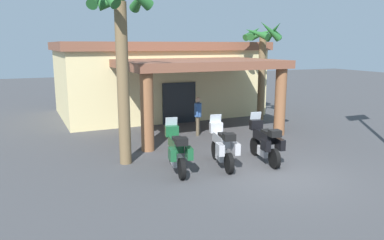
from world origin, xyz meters
TOP-DOWN VIEW (x-y plane):
  - ground_plane at (0.00, 0.00)m, footprint 80.00×80.00m
  - motel_building at (-0.11, 11.62)m, footprint 11.50×11.79m
  - motorcycle_green at (-2.75, 1.51)m, footprint 0.83×2.21m
  - motorcycle_silver at (-1.17, 1.42)m, footprint 0.87×2.20m
  - motorcycle_black at (0.42, 1.29)m, footprint 0.82×2.21m
  - pedestrian at (-0.18, 5.70)m, footprint 0.32×0.46m
  - palm_tree_roadside at (-4.09, 2.98)m, footprint 2.09×2.11m
  - palm_tree_near_portico at (4.13, 7.33)m, footprint 2.12×2.14m

SIDE VIEW (x-z plane):
  - ground_plane at x=0.00m, z-range 0.00..0.00m
  - motorcycle_green at x=-2.75m, z-range -0.11..1.50m
  - motorcycle_silver at x=-1.17m, z-range -0.11..1.50m
  - motorcycle_black at x=0.42m, z-range -0.11..1.50m
  - pedestrian at x=-0.18m, z-range 0.14..1.85m
  - motel_building at x=-0.11m, z-range 0.05..4.18m
  - palm_tree_near_portico at x=4.13m, z-range 1.22..6.43m
  - palm_tree_roadside at x=-4.09m, z-range 1.07..7.24m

